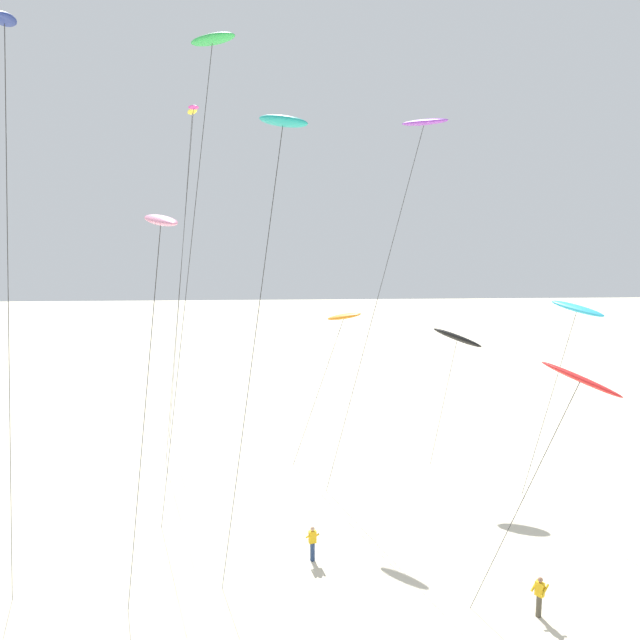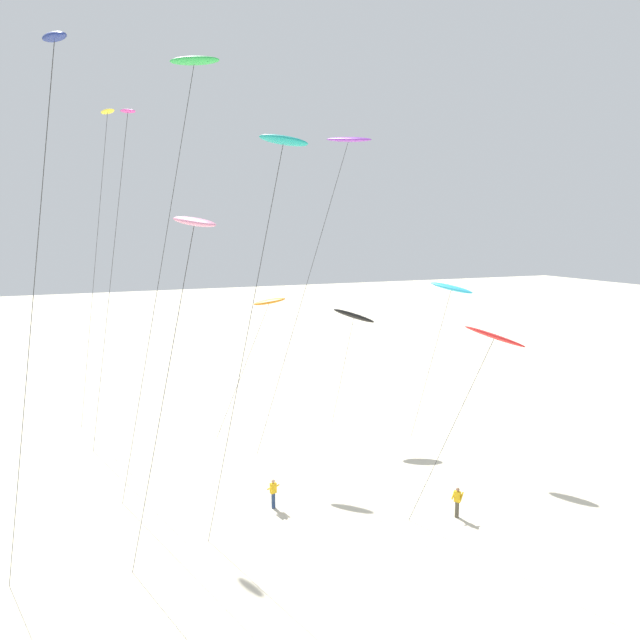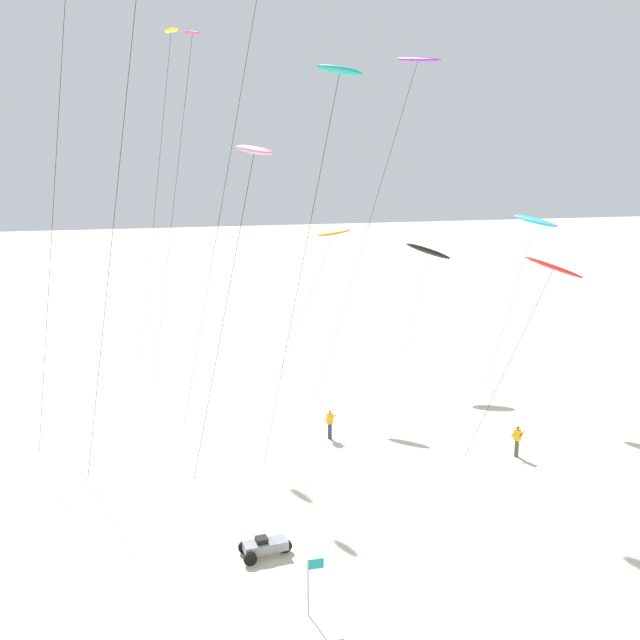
# 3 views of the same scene
# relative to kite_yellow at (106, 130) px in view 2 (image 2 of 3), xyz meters

# --- Properties ---
(ground_plane) EXTENTS (260.00, 260.00, 0.00)m
(ground_plane) POSITION_rel_kite_yellow_xyz_m (11.12, -24.59, -21.78)
(ground_plane) COLOR beige
(kite_yellow) EXTENTS (3.65, 5.37, 23.07)m
(kite_yellow) POSITION_rel_kite_yellow_xyz_m (0.00, 0.00, 0.00)
(kite_yellow) COLOR yellow
(kite_yellow) RESTS_ON ground
(kite_black) EXTENTS (3.09, 2.88, 9.54)m
(kite_black) POSITION_rel_kite_yellow_xyz_m (16.59, -3.89, -13.00)
(kite_black) COLOR black
(kite_black) RESTS_ON ground
(kite_purple) EXTENTS (5.08, 7.48, 20.52)m
(kite_purple) POSITION_rel_kite_yellow_xyz_m (12.25, -11.88, -1.78)
(kite_purple) COLOR purple
(kite_purple) RESTS_ON ground
(kite_navy) EXTENTS (4.02, 6.10, 21.47)m
(kite_navy) POSITION_rel_kite_yellow_xyz_m (-2.18, -20.84, -1.06)
(kite_navy) COLOR navy
(kite_navy) RESTS_ON ground
(kite_teal) EXTENTS (3.80, 5.03, 19.09)m
(kite_teal) POSITION_rel_kite_yellow_xyz_m (5.80, -19.62, -3.36)
(kite_teal) COLOR teal
(kite_teal) RESTS_ON ground
(kite_green) EXTENTS (5.00, 6.71, 22.69)m
(kite_green) POSITION_rel_kite_yellow_xyz_m (3.14, -15.47, 0.33)
(kite_green) COLOR green
(kite_green) RESTS_ON ground
(kite_cyan) EXTENTS (2.62, 3.83, 11.70)m
(kite_cyan) POSITION_rel_kite_yellow_xyz_m (21.24, -9.52, -10.56)
(kite_cyan) COLOR #33BFE0
(kite_cyan) RESTS_ON ground
(kite_red) EXTENTS (3.39, 4.65, 10.85)m
(kite_red) POSITION_rel_kite_yellow_xyz_m (15.55, -20.93, -11.55)
(kite_red) COLOR red
(kite_red) RESTS_ON ground
(kite_pink) EXTENTS (3.50, 4.89, 15.77)m
(kite_pink) POSITION_rel_kite_yellow_xyz_m (2.03, -20.71, -6.50)
(kite_pink) COLOR pink
(kite_pink) RESTS_ON ground
(kite_magenta) EXTENTS (3.69, 5.47, 22.22)m
(kite_magenta) POSITION_rel_kite_yellow_xyz_m (0.88, -5.62, -0.90)
(kite_magenta) COLOR #D8339E
(kite_magenta) RESTS_ON ground
(kite_orange) EXTENTS (4.02, 5.19, 10.94)m
(kite_orange) POSITION_rel_kite_yellow_xyz_m (9.22, -6.30, -11.35)
(kite_orange) COLOR orange
(kite_orange) RESTS_ON ground
(kite_flyer_nearest) EXTENTS (0.64, 0.62, 1.67)m
(kite_flyer_nearest) POSITION_rel_kite_yellow_xyz_m (7.06, -13.70, -20.89)
(kite_flyer_nearest) COLOR navy
(kite_flyer_nearest) RESTS_ON ground
(kite_flyer_middle) EXTENTS (0.72, 0.72, 1.67)m
(kite_flyer_middle) POSITION_rel_kite_yellow_xyz_m (15.83, -18.36, -20.89)
(kite_flyer_middle) COLOR #4C4738
(kite_flyer_middle) RESTS_ON ground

